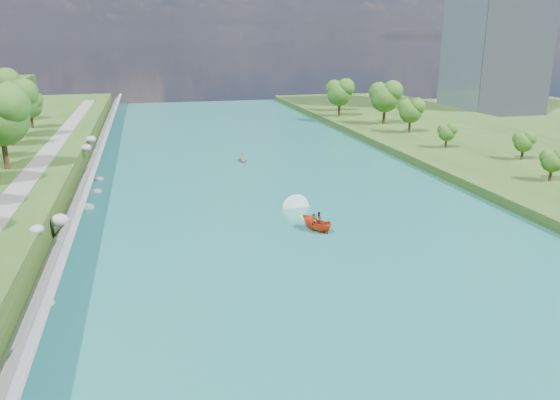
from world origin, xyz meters
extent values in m
plane|color=#2D5119|center=(0.00, 0.00, 0.00)|extent=(260.00, 260.00, 0.00)
cube|color=#1B6861|center=(0.00, 20.00, 0.05)|extent=(55.00, 240.00, 0.10)
cube|color=slate|center=(-25.85, 20.00, 1.80)|extent=(3.54, 236.00, 4.05)
ellipsoid|color=gray|center=(-25.10, -7.55, 1.53)|extent=(0.91, 1.08, 0.58)
ellipsoid|color=gray|center=(-27.78, 4.68, 3.58)|extent=(1.36, 1.72, 0.85)
ellipsoid|color=gray|center=(-26.54, 10.47, 2.50)|extent=(1.89, 1.75, 1.38)
ellipsoid|color=gray|center=(-24.94, 22.01, 0.25)|extent=(1.70, 2.05, 1.07)
ellipsoid|color=gray|center=(-24.38, 30.09, 0.11)|extent=(1.42, 1.31, 0.84)
ellipsoid|color=gray|center=(-24.54, 37.28, 0.19)|extent=(1.36, 1.19, 0.77)
ellipsoid|color=gray|center=(-26.92, 46.24, 3.51)|extent=(1.71, 1.71, 1.29)
ellipsoid|color=gray|center=(-26.94, 55.26, 3.37)|extent=(1.88, 2.34, 1.28)
cube|color=gray|center=(-32.50, 20.00, 3.55)|extent=(3.00, 200.00, 0.10)
cube|color=gray|center=(82.50, 95.00, 30.00)|extent=(22.00, 22.00, 60.00)
ellipsoid|color=#2B4E14|center=(-36.35, 33.07, 10.42)|extent=(8.31, 8.31, 13.85)
ellipsoid|color=#2B4E14|center=(-39.16, 51.32, 8.25)|extent=(5.70, 5.70, 9.49)
ellipsoid|color=#2B4E14|center=(-39.48, 60.16, 9.71)|extent=(7.45, 7.45, 12.42)
ellipsoid|color=#2B4E14|center=(-39.48, 70.71, 7.82)|extent=(5.18, 5.18, 8.64)
ellipsoid|color=#2B4E14|center=(-46.94, 82.41, 10.17)|extent=(8.00, 8.00, 13.34)
ellipsoid|color=#2B4E14|center=(39.08, 15.49, 4.22)|extent=(3.27, 3.27, 5.45)
ellipsoid|color=#2B4E14|center=(44.33, 28.73, 4.29)|extent=(3.35, 3.35, 5.58)
ellipsoid|color=#2B4E14|center=(37.10, 40.88, 4.22)|extent=(3.26, 3.26, 5.44)
ellipsoid|color=#2B4E14|center=(38.25, 58.01, 5.86)|extent=(5.23, 5.23, 8.72)
ellipsoid|color=#2B4E14|center=(37.81, 70.40, 7.42)|extent=(7.11, 7.11, 11.84)
ellipsoid|color=#2B4E14|center=(31.94, 85.37, 7.13)|extent=(6.76, 6.76, 11.26)
ellipsoid|color=#2B4E14|center=(35.88, 95.84, 6.39)|extent=(5.87, 5.87, 9.78)
imported|color=red|center=(1.35, 7.20, 0.92)|extent=(3.50, 4.46, 1.64)
imported|color=#66605B|center=(0.95, 6.80, 1.35)|extent=(0.78, 0.69, 1.79)
imported|color=#66605B|center=(1.85, 7.70, 1.27)|extent=(0.95, 0.84, 1.65)
cube|color=white|center=(1.35, 10.20, 0.13)|extent=(0.90, 5.00, 0.06)
imported|color=gray|center=(-0.69, 44.67, 0.40)|extent=(2.34, 3.08, 0.60)
imported|color=#66605B|center=(-0.69, 44.67, 0.99)|extent=(0.72, 0.58, 1.27)
camera|label=1|loc=(-16.68, -49.06, 21.45)|focal=35.00mm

